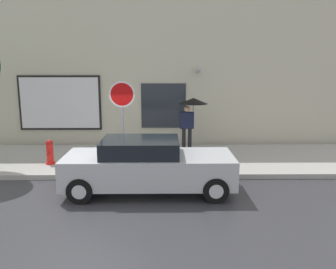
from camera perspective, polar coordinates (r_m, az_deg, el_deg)
The scene contains 7 objects.
ground_plane at distance 9.78m, azimuth -11.69°, elevation -9.01°, with size 60.00×60.00×0.00m, color #333338.
sidewalk at distance 12.58m, azimuth -9.13°, elevation -3.99°, with size 20.00×4.00×0.15m, color #A3A099.
building_facade at distance 14.62m, azimuth -8.19°, elevation 11.63°, with size 20.00×0.67×7.00m.
parked_car at distance 9.39m, azimuth -3.29°, elevation -5.04°, with size 4.41×1.82×1.43m.
fire_hydrant at distance 12.13m, azimuth -18.47°, elevation -2.70°, with size 0.30×0.44×0.81m.
pedestrian_with_umbrella at distance 13.07m, azimuth 3.77°, elevation 4.21°, with size 1.06×1.06×1.99m.
stop_sign at distance 10.51m, azimuth -7.36°, elevation 4.17°, with size 0.76×0.10×2.72m.
Camera 1 is at (1.85, -9.00, 3.34)m, focal length 37.88 mm.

